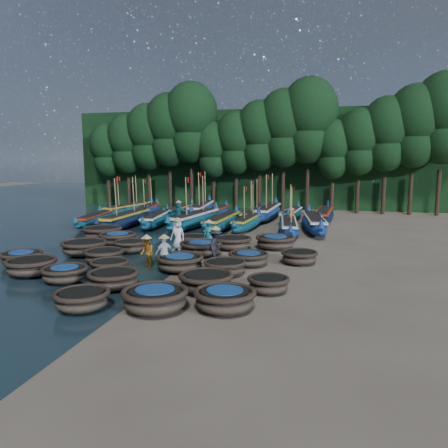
% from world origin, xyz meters
% --- Properties ---
extents(ground, '(120.00, 120.00, 0.00)m').
position_xyz_m(ground, '(0.00, 0.00, 0.00)').
color(ground, '#7B6C5A').
rests_on(ground, ground).
extents(foliage_wall, '(40.00, 3.00, 10.00)m').
position_xyz_m(foliage_wall, '(0.00, 23.50, 5.00)').
color(foliage_wall, black).
rests_on(foliage_wall, ground).
extents(coracle_2, '(1.99, 1.99, 0.68)m').
position_xyz_m(coracle_2, '(-1.34, -9.61, 0.39)').
color(coracle_2, '#4D3F30').
rests_on(coracle_2, ground).
extents(coracle_3, '(2.67, 2.67, 0.81)m').
position_xyz_m(coracle_3, '(1.12, -9.20, 0.47)').
color(coracle_3, '#4D3F30').
rests_on(coracle_3, ground).
extents(coracle_4, '(2.23, 2.23, 0.76)m').
position_xyz_m(coracle_4, '(3.36, -8.62, 0.44)').
color(coracle_4, '#4D3F30').
rests_on(coracle_4, ground).
extents(coracle_5, '(2.54, 2.54, 0.76)m').
position_xyz_m(coracle_5, '(-5.88, -6.14, 0.43)').
color(coracle_5, '#4D3F30').
rests_on(coracle_5, ground).
extents(coracle_6, '(2.30, 2.30, 0.67)m').
position_xyz_m(coracle_6, '(-3.83, -6.77, 0.39)').
color(coracle_6, '#4D3F30').
rests_on(coracle_6, ground).
extents(coracle_7, '(2.20, 2.20, 0.72)m').
position_xyz_m(coracle_7, '(-1.47, -7.12, 0.41)').
color(coracle_7, '#4D3F30').
rests_on(coracle_7, ground).
extents(coracle_8, '(2.12, 2.12, 0.76)m').
position_xyz_m(coracle_8, '(2.19, -6.75, 0.44)').
color(coracle_8, '#4D3F30').
rests_on(coracle_8, ground).
extents(coracle_9, '(1.77, 1.77, 0.65)m').
position_xyz_m(coracle_9, '(4.51, -6.30, 0.37)').
color(coracle_9, '#4D3F30').
rests_on(coracle_9, ground).
extents(coracle_10, '(1.95, 1.95, 0.67)m').
position_xyz_m(coracle_10, '(-7.53, -4.66, 0.39)').
color(coracle_10, '#4D3F30').
rests_on(coracle_10, ground).
extents(coracle_11, '(2.04, 2.04, 0.74)m').
position_xyz_m(coracle_11, '(-3.79, -3.59, 0.42)').
color(coracle_11, '#4D3F30').
rests_on(coracle_11, ground).
extents(coracle_12, '(1.73, 1.73, 0.63)m').
position_xyz_m(coracle_12, '(-2.67, -5.14, 0.36)').
color(coracle_12, '#4D3F30').
rests_on(coracle_12, ground).
extents(coracle_13, '(2.58, 2.58, 0.73)m').
position_xyz_m(coracle_13, '(0.17, -3.95, 0.42)').
color(coracle_13, '#4D3F30').
rests_on(coracle_13, ground).
extents(coracle_14, '(1.99, 1.99, 0.65)m').
position_xyz_m(coracle_14, '(2.31, -4.12, 0.37)').
color(coracle_14, '#4D3F30').
rests_on(coracle_14, ground).
extents(coracle_15, '(2.72, 2.72, 0.79)m').
position_xyz_m(coracle_15, '(-5.79, -2.01, 0.45)').
color(coracle_15, '#4D3F30').
rests_on(coracle_15, ground).
extents(coracle_16, '(1.93, 1.93, 0.67)m').
position_xyz_m(coracle_16, '(-3.76, -0.84, 0.39)').
color(coracle_16, '#4D3F30').
rests_on(coracle_16, ground).
extents(coracle_17, '(2.72, 2.72, 0.75)m').
position_xyz_m(coracle_17, '(0.20, -0.65, 0.43)').
color(coracle_17, '#4D3F30').
rests_on(coracle_17, ground).
extents(coracle_18, '(2.07, 2.07, 0.65)m').
position_xyz_m(coracle_18, '(3.03, -2.25, 0.37)').
color(coracle_18, '#4D3F30').
rests_on(coracle_18, ground).
extents(coracle_19, '(1.91, 1.91, 0.67)m').
position_xyz_m(coracle_19, '(5.36, -1.39, 0.38)').
color(coracle_19, '#4D3F30').
rests_on(coracle_19, ground).
extents(coracle_20, '(2.82, 2.82, 0.84)m').
position_xyz_m(coracle_20, '(-7.03, 2.14, 0.48)').
color(coracle_20, '#4D3F30').
rests_on(coracle_20, ground).
extents(coracle_21, '(2.16, 2.16, 0.78)m').
position_xyz_m(coracle_21, '(-5.20, 0.61, 0.45)').
color(coracle_21, '#4D3F30').
rests_on(coracle_21, ground).
extents(coracle_22, '(2.12, 2.12, 0.71)m').
position_xyz_m(coracle_22, '(-0.79, 1.35, 0.40)').
color(coracle_22, '#4D3F30').
rests_on(coracle_22, ground).
extents(coracle_23, '(2.38, 2.38, 0.73)m').
position_xyz_m(coracle_23, '(1.52, 1.22, 0.42)').
color(coracle_23, '#4D3F30').
rests_on(coracle_23, ground).
extents(coracle_24, '(2.24, 2.24, 0.75)m').
position_xyz_m(coracle_24, '(3.81, 1.97, 0.43)').
color(coracle_24, '#4D3F30').
rests_on(coracle_24, ground).
extents(long_boat_1, '(2.31, 7.28, 1.29)m').
position_xyz_m(long_boat_1, '(-10.61, 7.57, 0.49)').
color(long_boat_1, '#104F5E').
rests_on(long_boat_1, ground).
extents(long_boat_2, '(1.56, 8.73, 3.71)m').
position_xyz_m(long_boat_2, '(-7.91, 7.21, 0.59)').
color(long_boat_2, '#0F1F3A').
rests_on(long_boat_2, ground).
extents(long_boat_3, '(2.32, 7.63, 1.35)m').
position_xyz_m(long_boat_3, '(-5.93, 8.37, 0.52)').
color(long_boat_3, '#104F5E').
rests_on(long_boat_3, ground).
extents(long_boat_4, '(2.71, 8.83, 3.78)m').
position_xyz_m(long_boat_4, '(-2.95, 8.52, 0.60)').
color(long_boat_4, '#104F5E').
rests_on(long_boat_4, ground).
extents(long_boat_5, '(1.90, 8.28, 1.46)m').
position_xyz_m(long_boat_5, '(-0.70, 7.89, 0.56)').
color(long_boat_5, '#104F5E').
rests_on(long_boat_5, ground).
extents(long_boat_6, '(1.88, 7.44, 3.17)m').
position_xyz_m(long_boat_6, '(1.05, 8.54, 0.50)').
color(long_boat_6, '#104F5E').
rests_on(long_boat_6, ground).
extents(long_boat_7, '(2.17, 7.76, 3.32)m').
position_xyz_m(long_boat_7, '(4.13, 7.07, 0.53)').
color(long_boat_7, navy).
rests_on(long_boat_7, ground).
extents(long_boat_8, '(2.66, 8.73, 1.55)m').
position_xyz_m(long_boat_8, '(5.72, 8.82, 0.59)').
color(long_boat_8, navy).
rests_on(long_boat_8, ground).
extents(long_boat_9, '(2.68, 8.28, 3.55)m').
position_xyz_m(long_boat_9, '(-10.75, 13.58, 0.56)').
color(long_boat_9, '#104F5E').
rests_on(long_boat_9, ground).
extents(long_boat_10, '(2.56, 7.78, 3.34)m').
position_xyz_m(long_boat_10, '(-8.83, 13.44, 0.53)').
color(long_boat_10, navy).
rests_on(long_boat_10, ground).
extents(long_boat_11, '(1.38, 7.45, 1.31)m').
position_xyz_m(long_boat_11, '(-6.03, 13.86, 0.50)').
color(long_boat_11, '#104F5E').
rests_on(long_boat_11, ground).
extents(long_boat_12, '(2.50, 9.18, 3.92)m').
position_xyz_m(long_boat_12, '(-4.22, 14.65, 0.62)').
color(long_boat_12, navy).
rests_on(long_boat_12, ground).
extents(long_boat_13, '(1.31, 7.37, 1.30)m').
position_xyz_m(long_boat_13, '(-2.55, 13.63, 0.49)').
color(long_boat_13, navy).
rests_on(long_boat_13, ground).
extents(long_boat_14, '(1.50, 7.94, 3.37)m').
position_xyz_m(long_boat_14, '(0.77, 12.49, 0.54)').
color(long_boat_14, '#0F1F3A').
rests_on(long_boat_14, ground).
extents(long_boat_15, '(1.90, 8.93, 3.80)m').
position_xyz_m(long_boat_15, '(1.77, 14.22, 0.60)').
color(long_boat_15, navy).
rests_on(long_boat_15, ground).
extents(long_boat_16, '(1.98, 7.45, 1.32)m').
position_xyz_m(long_boat_16, '(3.77, 13.55, 0.50)').
color(long_boat_16, '#104F5E').
rests_on(long_boat_16, ground).
extents(long_boat_17, '(2.01, 8.40, 1.48)m').
position_xyz_m(long_boat_17, '(6.37, 13.31, 0.56)').
color(long_boat_17, '#0F1F3A').
rests_on(long_boat_17, ground).
extents(fisherman_0, '(0.91, 0.67, 1.91)m').
position_xyz_m(fisherman_0, '(-1.49, 0.56, 0.91)').
color(fisherman_0, silver).
rests_on(fisherman_0, ground).
extents(fisherman_1, '(0.62, 0.52, 1.84)m').
position_xyz_m(fisherman_1, '(0.26, 0.76, 0.92)').
color(fisherman_1, '#1B6974').
rests_on(fisherman_1, ground).
extents(fisherman_2, '(0.89, 0.92, 1.69)m').
position_xyz_m(fisherman_2, '(-1.50, -3.75, 0.81)').
color(fisherman_2, '#AD6617').
rests_on(fisherman_2, ground).
extents(fisherman_3, '(0.69, 1.16, 1.96)m').
position_xyz_m(fisherman_3, '(1.39, -2.16, 0.92)').
color(fisherman_3, black).
rests_on(fisherman_3, ground).
extents(fisherman_4, '(0.86, 0.93, 1.74)m').
position_xyz_m(fisherman_4, '(-0.65, -3.72, 0.84)').
color(fisherman_4, silver).
rests_on(fisherman_4, ground).
extents(fisherman_5, '(1.65, 0.71, 1.93)m').
position_xyz_m(fisherman_5, '(-4.77, 10.17, 0.90)').
color(fisherman_5, '#1B6974').
rests_on(fisherman_5, ground).
extents(fisherman_6, '(0.81, 0.61, 1.70)m').
position_xyz_m(fisherman_6, '(4.09, 9.31, 0.82)').
color(fisherman_6, '#AD6617').
rests_on(fisherman_6, ground).
extents(tree_0, '(3.68, 3.68, 8.68)m').
position_xyz_m(tree_0, '(-16.00, 20.00, 5.97)').
color(tree_0, black).
rests_on(tree_0, ground).
extents(tree_1, '(4.09, 4.09, 9.65)m').
position_xyz_m(tree_1, '(-13.70, 20.00, 6.65)').
color(tree_1, black).
rests_on(tree_1, ground).
extents(tree_2, '(4.51, 4.51, 10.63)m').
position_xyz_m(tree_2, '(-11.40, 20.00, 7.32)').
color(tree_2, black).
rests_on(tree_2, ground).
extents(tree_3, '(4.92, 4.92, 11.60)m').
position_xyz_m(tree_3, '(-9.10, 20.00, 8.00)').
color(tree_3, black).
rests_on(tree_3, ground).
extents(tree_4, '(5.34, 5.34, 12.58)m').
position_xyz_m(tree_4, '(-6.80, 20.00, 8.67)').
color(tree_4, black).
rests_on(tree_4, ground).
extents(tree_5, '(3.68, 3.68, 8.68)m').
position_xyz_m(tree_5, '(-4.50, 20.00, 5.97)').
color(tree_5, black).
rests_on(tree_5, ground).
extents(tree_6, '(4.09, 4.09, 9.65)m').
position_xyz_m(tree_6, '(-2.20, 20.00, 6.65)').
color(tree_6, black).
rests_on(tree_6, ground).
extents(tree_7, '(4.51, 4.51, 10.63)m').
position_xyz_m(tree_7, '(0.10, 20.00, 7.32)').
color(tree_7, black).
rests_on(tree_7, ground).
extents(tree_8, '(4.92, 4.92, 11.60)m').
position_xyz_m(tree_8, '(2.40, 20.00, 8.00)').
color(tree_8, black).
rests_on(tree_8, ground).
extents(tree_9, '(5.34, 5.34, 12.58)m').
position_xyz_m(tree_9, '(4.70, 20.00, 8.67)').
color(tree_9, black).
rests_on(tree_9, ground).
extents(tree_10, '(3.68, 3.68, 8.68)m').
position_xyz_m(tree_10, '(7.00, 20.00, 5.97)').
color(tree_10, black).
rests_on(tree_10, ground).
extents(tree_11, '(4.09, 4.09, 9.65)m').
position_xyz_m(tree_11, '(9.30, 20.00, 6.65)').
color(tree_11, black).
rests_on(tree_11, ground).
extents(tree_12, '(4.51, 4.51, 10.63)m').
position_xyz_m(tree_12, '(11.60, 20.00, 7.32)').
color(tree_12, black).
rests_on(tree_12, ground).
extents(tree_13, '(4.92, 4.92, 11.60)m').
position_xyz_m(tree_13, '(13.90, 20.00, 8.00)').
color(tree_13, black).
rests_on(tree_13, ground).
extents(tree_14, '(5.34, 5.34, 12.58)m').
position_xyz_m(tree_14, '(16.20, 20.00, 8.67)').
color(tree_14, black).
rests_on(tree_14, ground).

